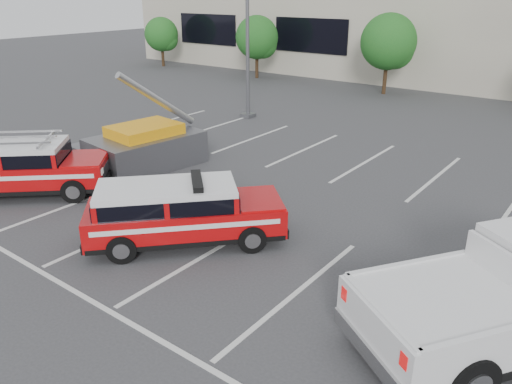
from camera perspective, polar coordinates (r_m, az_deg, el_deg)
ground at (r=12.51m, az=-5.99°, el=-7.32°), size 120.00×120.00×0.00m
stall_markings at (r=15.72m, az=5.20°, el=-0.85°), size 23.00×15.00×0.01m
tree_far_left at (r=44.28m, az=-10.63°, el=17.17°), size 2.77×2.77×3.99m
tree_left at (r=37.54m, az=0.26°, el=17.09°), size 3.07×3.07×4.42m
tree_mid_left at (r=32.53m, az=15.06°, el=16.05°), size 3.37×3.37×4.85m
light_pole_left at (r=25.23m, az=-0.99°, el=20.06°), size 0.90×0.60×10.24m
fire_chief_suv at (r=12.95m, az=-8.41°, el=-2.82°), size 4.71×4.84×1.74m
ladder_suv at (r=17.47m, az=-24.85°, el=2.17°), size 4.85×4.68×1.91m
utility_rig at (r=18.91m, az=-12.89°, el=4.97°), size 3.95×4.34×3.56m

